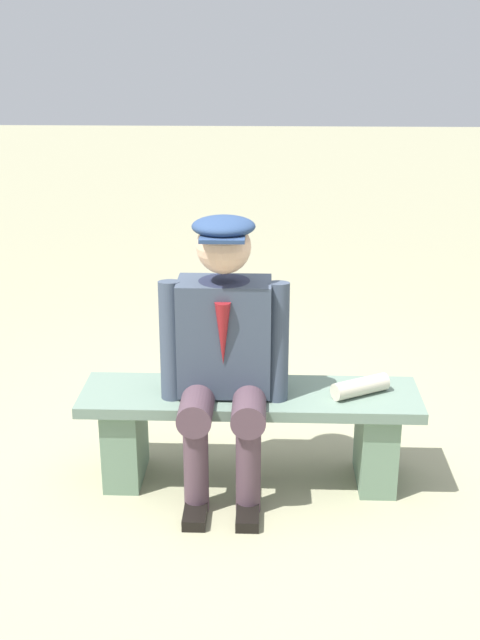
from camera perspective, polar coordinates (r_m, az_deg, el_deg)
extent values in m
plane|color=gray|center=(3.90, 0.69, -11.16)|extent=(30.00, 30.00, 0.00)
cube|color=slate|center=(3.70, 0.72, -5.49)|extent=(1.55, 0.40, 0.05)
cube|color=slate|center=(3.83, 9.60, -8.60)|extent=(0.17, 0.34, 0.40)
cube|color=slate|center=(3.85, -8.14, -8.33)|extent=(0.17, 0.34, 0.40)
cube|color=#394454|center=(3.58, -1.10, -1.17)|extent=(0.41, 0.23, 0.52)
cylinder|color=#1E2338|center=(3.51, -1.13, 2.34)|extent=(0.23, 0.23, 0.06)
cone|color=maroon|center=(3.45, -1.22, -1.00)|extent=(0.07, 0.07, 0.29)
sphere|color=#DBAD8C|center=(3.44, -1.17, 5.23)|extent=(0.24, 0.24, 0.24)
ellipsoid|color=navy|center=(3.42, -1.18, 6.66)|extent=(0.27, 0.27, 0.08)
cube|color=navy|center=(3.32, -1.28, 5.75)|extent=(0.19, 0.11, 0.02)
cylinder|color=#4D3842|center=(3.56, 0.64, -5.87)|extent=(0.15, 0.42, 0.15)
cylinder|color=#4D3842|center=(3.55, 0.57, -10.19)|extent=(0.11, 0.11, 0.46)
cube|color=black|center=(3.61, 0.53, -13.51)|extent=(0.10, 0.24, 0.05)
cylinder|color=#394454|center=(3.55, 2.67, -1.64)|extent=(0.10, 0.15, 0.55)
cylinder|color=#4D3842|center=(3.57, -3.02, -5.81)|extent=(0.15, 0.42, 0.15)
cylinder|color=#4D3842|center=(3.56, -3.14, -10.11)|extent=(0.11, 0.11, 0.46)
cube|color=black|center=(3.62, -3.16, -13.41)|extent=(0.10, 0.24, 0.05)
cylinder|color=#394454|center=(3.57, -4.92, -1.54)|extent=(0.12, 0.16, 0.55)
cylinder|color=beige|center=(3.68, 8.52, -4.70)|extent=(0.28, 0.20, 0.08)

